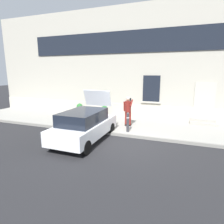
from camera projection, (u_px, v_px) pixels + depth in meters
ground_plane at (123, 143)px, 8.79m from camera, size 80.00×80.00×0.00m
sidewalk at (137, 126)px, 11.35m from camera, size 24.00×3.60×0.15m
curb_edge at (128, 136)px, 9.64m from camera, size 24.00×0.12×0.15m
building_facade at (146, 65)px, 12.88m from camera, size 24.00×1.52×7.50m
entrance_stoop at (202, 122)px, 11.46m from camera, size 1.44×0.64×0.32m
hatchback_car_white at (85, 125)px, 8.97m from camera, size 1.82×4.08×2.34m
bollard_near_person at (128, 121)px, 9.94m from camera, size 0.15×0.15×1.04m
person_on_phone at (128, 109)px, 10.93m from camera, size 0.51×0.46×1.75m
planter_terracotta at (80, 109)px, 13.91m from camera, size 0.44×0.44×0.86m
planter_charcoal at (105, 111)px, 13.01m from camera, size 0.44×0.44×0.86m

